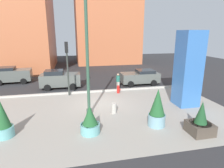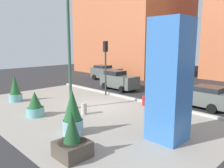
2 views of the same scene
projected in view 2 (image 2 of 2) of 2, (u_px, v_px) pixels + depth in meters
The scene contains 17 objects.
ground_plane at pixel (136, 97), 18.87m from camera, with size 60.00×60.00×0.00m, color #2D2D30.
plaza_pavement at pixel (78, 112), 14.72m from camera, with size 18.00×10.00×0.02m, color #9E998E.
curb_strip at pixel (129, 98), 18.25m from camera, with size 18.00×0.24×0.16m, color #B7B2A8.
lamp_post at pixel (69, 54), 14.88m from camera, with size 0.44×0.44×7.73m.
art_pillar_blue at pixel (170, 81), 10.08m from camera, with size 1.55×1.55×5.57m, color #3870BC.
potted_plant_by_pillar at pixel (73, 113), 11.01m from camera, with size 1.02×1.02×2.29m.
potted_plant_curbside at pixel (35, 105), 13.82m from camera, with size 1.08×1.08×1.57m.
potted_plant_near_left at pixel (72, 141), 8.79m from camera, with size 1.23×1.23×1.89m.
potted_plant_near_right at pixel (15, 90), 17.33m from camera, with size 0.98×0.98×2.08m.
fire_hydrant at pixel (144, 101), 16.24m from camera, with size 0.36×0.26×0.75m.
concrete_bollard at pixel (84, 109), 14.19m from camera, with size 0.36×0.36×0.75m, color #B2ADA3.
traffic_light_corner at pixel (106, 59), 19.08m from camera, with size 0.28×0.42×4.67m.
car_far_lane at pixel (201, 96), 15.78m from camera, with size 4.07×2.08×1.57m.
car_intersection at pixel (119, 80), 21.87m from camera, with size 3.93×2.01×1.83m.
car_curb_west at pixel (106, 72), 27.77m from camera, with size 3.97×2.14×1.79m.
pedestrian_crossing at pixel (157, 92), 16.79m from camera, with size 0.40×0.40×1.59m.
office_block_flanking at pixel (134, 7), 35.04m from camera, with size 14.51×13.35×20.16m, color #C66B42.
Camera 2 is at (11.61, -10.39, 4.44)m, focal length 35.84 mm.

